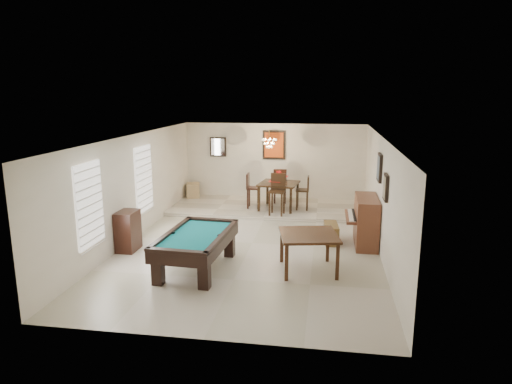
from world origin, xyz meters
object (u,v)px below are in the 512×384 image
(dining_table, at_px, (279,194))
(dining_chair_west, at_px, (254,191))
(pool_table, at_px, (197,252))
(square_table, at_px, (308,252))
(dining_chair_north, at_px, (280,185))
(chandelier, at_px, (269,140))
(upright_piano, at_px, (360,221))
(flower_vase, at_px, (279,175))
(piano_bench, at_px, (331,233))
(dining_chair_east, at_px, (302,193))
(corner_bench, at_px, (193,190))
(apothecary_chest, at_px, (128,231))
(dining_chair_south, at_px, (277,195))

(dining_table, bearing_deg, dining_chair_west, -178.39)
(dining_table, bearing_deg, pool_table, -104.00)
(pool_table, xyz_separation_m, square_table, (2.30, 0.28, 0.02))
(pool_table, xyz_separation_m, dining_chair_north, (1.16, 5.60, 0.30))
(dining_chair_north, relative_size, chandelier, 1.86)
(pool_table, xyz_separation_m, upright_piano, (3.46, 2.15, 0.21))
(flower_vase, bearing_deg, piano_bench, -58.71)
(upright_piano, relative_size, piano_bench, 1.73)
(flower_vase, bearing_deg, dining_chair_east, 1.37)
(dining_chair_east, relative_size, chandelier, 1.71)
(pool_table, bearing_deg, upright_piano, 35.26)
(chandelier, bearing_deg, upright_piano, -47.98)
(dining_chair_west, distance_m, corner_bench, 2.54)
(pool_table, relative_size, flower_vase, 8.68)
(flower_vase, relative_size, corner_bench, 0.49)
(apothecary_chest, distance_m, dining_chair_north, 5.63)
(dining_chair_south, relative_size, dining_chair_east, 1.16)
(upright_piano, distance_m, corner_bench, 6.49)
(piano_bench, distance_m, dining_chair_south, 2.49)
(square_table, xyz_separation_m, piano_bench, (0.48, 1.93, -0.17))
(upright_piano, relative_size, apothecary_chest, 1.49)
(upright_piano, bearing_deg, dining_table, 130.39)
(upright_piano, height_order, apothecary_chest, upright_piano)
(pool_table, bearing_deg, dining_chair_north, 81.73)
(dining_chair_west, bearing_deg, corner_bench, 62.87)
(corner_bench, bearing_deg, upright_piano, -35.36)
(flower_vase, xyz_separation_m, chandelier, (-0.33, 0.21, 1.03))
(square_table, relative_size, dining_table, 1.03)
(square_table, distance_m, flower_vase, 4.73)
(pool_table, distance_m, dining_chair_west, 4.82)
(apothecary_chest, bearing_deg, piano_bench, 15.91)
(square_table, bearing_deg, dining_chair_north, 102.11)
(square_table, height_order, dining_chair_south, dining_chair_south)
(square_table, bearing_deg, chandelier, 106.74)
(square_table, height_order, dining_table, dining_table)
(apothecary_chest, xyz_separation_m, flower_vase, (3.10, 3.93, 0.71))
(piano_bench, bearing_deg, pool_table, -141.50)
(dining_chair_south, height_order, dining_chair_east, dining_chair_south)
(pool_table, relative_size, corner_bench, 4.28)
(pool_table, bearing_deg, dining_table, 79.40)
(upright_piano, bearing_deg, dining_chair_east, 120.00)
(apothecary_chest, height_order, dining_chair_east, dining_chair_east)
(dining_chair_east, height_order, corner_bench, dining_chair_east)
(flower_vase, distance_m, dining_chair_west, 0.93)
(dining_chair_east, height_order, chandelier, chandelier)
(piano_bench, height_order, dining_chair_west, dining_chair_west)
(square_table, xyz_separation_m, dining_chair_east, (-0.38, 4.55, 0.24))
(dining_chair_south, bearing_deg, dining_table, 97.39)
(upright_piano, height_order, corner_bench, upright_piano)
(flower_vase, bearing_deg, apothecary_chest, -128.23)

